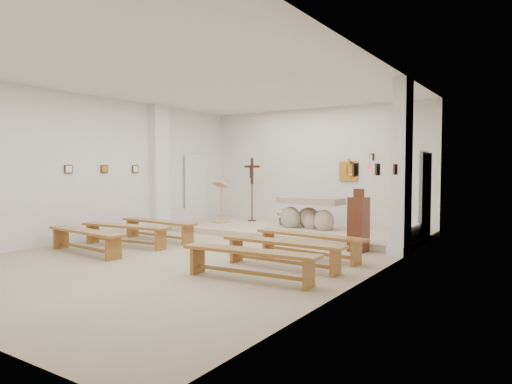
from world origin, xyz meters
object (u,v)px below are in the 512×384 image
Objects in this scene: lectern at (221,202)px; bench_right_third at (249,257)px; altar at (310,215)px; bench_left_front at (159,225)px; crucifix_stand at (252,185)px; bench_left_third at (85,236)px; bench_right_front at (309,240)px; bench_right_second at (282,248)px; bench_left_second at (125,230)px; donation_pedestal at (358,224)px.

lectern reaches higher than bench_right_third.
altar is 0.76× the size of bench_right_third.
crucifix_stand is at bearing 88.42° from bench_left_front.
bench_left_third is 4.03m from bench_right_third.
bench_right_front is (1.50, -3.00, -0.13)m from altar.
altar is 0.93× the size of crucifix_stand.
altar is 4.30m from bench_right_second.
bench_right_front and bench_right_second have the same top height.
bench_right_front is (3.69, -3.53, -0.88)m from crucifix_stand.
bench_left_front is 1.00× the size of bench_right_front.
lectern is 0.53× the size of bench_left_second.
altar is at bearing 122.50° from bench_right_front.
bench_left_third is (0.17, -4.70, -0.39)m from lectern.
donation_pedestal is 3.34m from bench_right_third.
bench_right_second is 0.99× the size of bench_left_third.
crucifix_stand is at bearing 169.21° from altar.
crucifix_stand is 3.65m from bench_left_front.
altar is 0.76× the size of bench_right_front.
crucifix_stand is 6.74m from bench_right_third.
lectern is 4.72m from bench_left_third.
bench_right_third is (4.03, -1.02, 0.00)m from bench_left_second.
bench_left_third is at bearing 175.95° from bench_right_third.
bench_left_second is at bearing -159.82° from bench_right_front.
altar is at bearing 110.79° from bench_right_second.
bench_left_second is (-4.54, -2.27, -0.21)m from donation_pedestal.
bench_right_second is at bearing -32.39° from lectern.
crucifix_stand is 4.65m from bench_left_second.
crucifix_stand is 5.65m from bench_left_third.
bench_right_third is (4.20, -4.70, -0.39)m from lectern.
altar is 0.77× the size of bench_right_second.
bench_left_front is at bearing 166.10° from bench_right_second.
bench_left_second is at bearing -86.12° from bench_left_front.
bench_left_front is at bearing -174.05° from bench_right_front.
donation_pedestal is 0.57× the size of bench_right_front.
bench_right_third is (4.03, -2.05, 0.00)m from bench_left_front.
altar reaches higher than bench_left_front.
bench_left_third is (-4.54, -3.30, -0.21)m from donation_pedestal.
lectern is 0.65× the size of crucifix_stand.
bench_left_third is at bearing -85.89° from crucifix_stand.
altar is at bearing 145.09° from donation_pedestal.
bench_left_front and bench_right_third have the same top height.
bench_right_second is (-0.51, -2.27, -0.21)m from donation_pedestal.
lectern is at bearing 98.13° from bench_left_third.
bench_left_second is 4.03m from bench_right_second.
donation_pedestal is 0.57× the size of bench_left_second.
bench_right_front is at bearing -60.78° from altar.
bench_left_third is (-4.03, -2.05, 0.00)m from bench_right_front.
crucifix_stand is 4.83m from donation_pedestal.
donation_pedestal is at bearing 20.38° from bench_left_second.
donation_pedestal is (2.01, -1.75, 0.09)m from altar.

